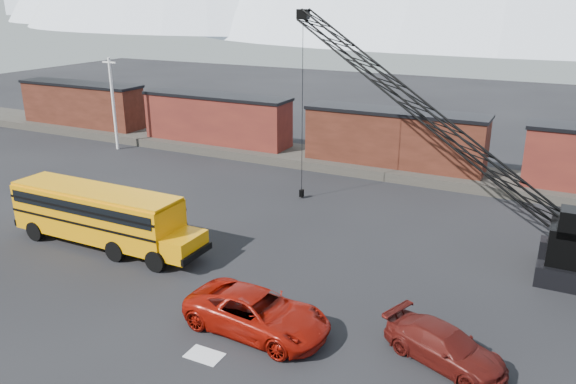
% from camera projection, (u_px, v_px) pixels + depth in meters
% --- Properties ---
extents(ground, '(160.00, 160.00, 0.00)m').
position_uv_depth(ground, '(247.00, 304.00, 24.75)').
color(ground, black).
rests_on(ground, ground).
extents(gravel_berm, '(120.00, 5.00, 0.70)m').
position_uv_depth(gravel_berm, '(392.00, 168.00, 43.22)').
color(gravel_berm, '#433E37').
rests_on(gravel_berm, ground).
extents(boxcar_west_far, '(13.70, 3.10, 4.17)m').
position_uv_depth(boxcar_west_far, '(82.00, 104.00, 55.97)').
color(boxcar_west_far, '#502216').
rests_on(boxcar_west_far, gravel_berm).
extents(boxcar_west_near, '(13.70, 3.10, 4.17)m').
position_uv_depth(boxcar_west_near, '(217.00, 118.00, 49.20)').
color(boxcar_west_near, '#491915').
rests_on(boxcar_west_near, gravel_berm).
extents(boxcar_mid, '(13.70, 3.10, 4.17)m').
position_uv_depth(boxcar_mid, '(394.00, 138.00, 42.43)').
color(boxcar_mid, '#502216').
rests_on(boxcar_mid, gravel_berm).
extents(utility_pole, '(1.40, 0.24, 8.00)m').
position_uv_depth(utility_pole, '(113.00, 103.00, 48.75)').
color(utility_pole, silver).
rests_on(utility_pole, ground).
extents(snow_patch, '(1.40, 0.90, 0.02)m').
position_uv_depth(snow_patch, '(204.00, 355.00, 21.15)').
color(snow_patch, silver).
rests_on(snow_patch, ground).
extents(school_bus, '(11.65, 2.65, 3.19)m').
position_uv_depth(school_bus, '(102.00, 215.00, 29.98)').
color(school_bus, orange).
rests_on(school_bus, ground).
extents(red_pickup, '(6.22, 3.21, 1.68)m').
position_uv_depth(red_pickup, '(257.00, 313.00, 22.46)').
color(red_pickup, '#901006').
rests_on(red_pickup, ground).
extents(maroon_suv, '(5.09, 3.51, 1.37)m').
position_uv_depth(maroon_suv, '(445.00, 346.00, 20.56)').
color(maroon_suv, '#4A110D').
rests_on(maroon_suv, ground).
extents(crawler_crane, '(20.91, 6.78, 12.33)m').
position_uv_depth(crawler_crane, '(425.00, 113.00, 30.31)').
color(crawler_crane, black).
rests_on(crawler_crane, ground).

